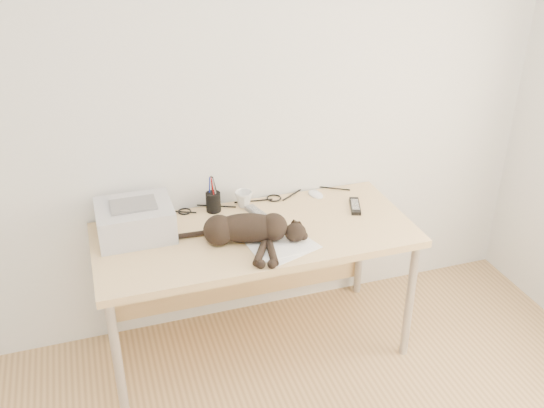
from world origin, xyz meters
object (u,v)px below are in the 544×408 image
object	(u,v)px
pen_cup	(213,202)
cat	(244,230)
desk	(251,246)
mouse	(316,193)
mug	(244,199)
printer	(135,220)

from	to	relation	value
pen_cup	cat	bearing A→B (deg)	-78.83
desk	mouse	bearing A→B (deg)	23.97
cat	mug	xyz separation A→B (m)	(0.10, 0.36, -0.02)
desk	pen_cup	size ratio (longest dim) A/B	7.99
pen_cup	mug	bearing A→B (deg)	0.28
printer	mug	bearing A→B (deg)	12.08
cat	pen_cup	distance (m)	0.36
mug	mouse	world-z (taller)	mug
mouse	pen_cup	bearing A→B (deg)	165.54
printer	mouse	bearing A→B (deg)	7.14
pen_cup	mouse	xyz separation A→B (m)	(0.58, 0.00, -0.04)
printer	pen_cup	xyz separation A→B (m)	(0.42, 0.13, -0.03)
cat	mug	bearing A→B (deg)	91.90
desk	pen_cup	world-z (taller)	pen_cup
desk	pen_cup	xyz separation A→B (m)	(-0.15, 0.19, 0.19)
printer	pen_cup	world-z (taller)	pen_cup
cat	pen_cup	world-z (taller)	pen_cup
printer	mouse	xyz separation A→B (m)	(1.01, 0.13, -0.07)
printer	mug	distance (m)	0.60
desk	printer	xyz separation A→B (m)	(-0.57, 0.07, 0.22)
pen_cup	mouse	size ratio (longest dim) A/B	1.79
mouse	desk	bearing A→B (deg)	-170.56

